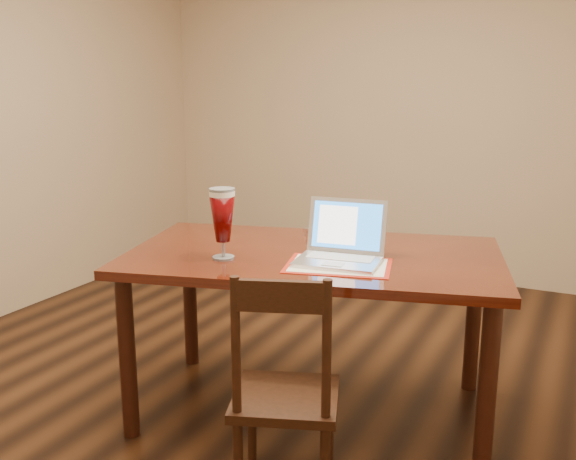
% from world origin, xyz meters
% --- Properties ---
extents(ground, '(5.00, 5.00, 0.00)m').
position_xyz_m(ground, '(0.00, 0.00, 0.00)').
color(ground, black).
rests_on(ground, ground).
extents(room_shell, '(4.51, 5.01, 2.71)m').
position_xyz_m(room_shell, '(0.00, 0.00, 1.76)').
color(room_shell, tan).
rests_on(room_shell, ground).
extents(dining_table, '(1.91, 1.36, 1.13)m').
position_xyz_m(dining_table, '(0.20, 0.01, 0.72)').
color(dining_table, '#4E180A').
rests_on(dining_table, ground).
extents(dining_chair, '(0.50, 0.49, 0.94)m').
position_xyz_m(dining_chair, '(0.39, -0.66, 0.44)').
color(dining_chair, '#33180E').
rests_on(dining_chair, ground).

